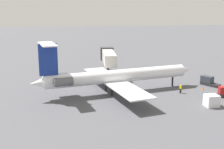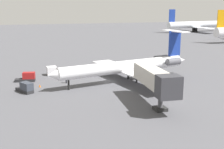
{
  "view_description": "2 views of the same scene",
  "coord_description": "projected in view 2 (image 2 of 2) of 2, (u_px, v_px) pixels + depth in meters",
  "views": [
    {
      "loc": [
        -51.46,
        12.19,
        15.72
      ],
      "look_at": [
        3.17,
        3.9,
        2.99
      ],
      "focal_mm": 46.71,
      "sensor_mm": 36.0,
      "label": 1
    },
    {
      "loc": [
        56.15,
        -16.04,
        15.13
      ],
      "look_at": [
        3.47,
        -0.32,
        2.29
      ],
      "focal_mm": 47.38,
      "sensor_mm": 36.0,
      "label": 2
    }
  ],
  "objects": [
    {
      "name": "baggage_tug_trailing",
      "position": [
        26.0,
        88.0,
        52.6
      ],
      "size": [
        4.16,
        3.23,
        1.9
      ],
      "color": "#262628",
      "rests_on": "ground_plane"
    },
    {
      "name": "traffic_cone_near",
      "position": [
        40.0,
        86.0,
        56.19
      ],
      "size": [
        0.36,
        0.36,
        0.55
      ],
      "color": "orange",
      "rests_on": "ground_plane"
    },
    {
      "name": "ground_plane",
      "position": [
        109.0,
        82.0,
        60.32
      ],
      "size": [
        400.0,
        400.0,
        0.1
      ],
      "primitive_type": "cube",
      "color": "#4C4C51"
    },
    {
      "name": "parked_airliner_west_end",
      "position": [
        195.0,
        25.0,
        174.12
      ],
      "size": [
        31.88,
        37.5,
        13.14
      ],
      "color": "silver",
      "rests_on": "ground_plane"
    },
    {
      "name": "regional_jet",
      "position": [
        129.0,
        66.0,
        59.94
      ],
      "size": [
        24.96,
        31.71,
        9.84
      ],
      "color": "white",
      "rests_on": "ground_plane"
    },
    {
      "name": "ground_crew_marshaller",
      "position": [
        66.0,
        79.0,
        59.0
      ],
      "size": [
        0.41,
        0.28,
        1.69
      ],
      "color": "black",
      "rests_on": "ground_plane"
    },
    {
      "name": "cargo_container_uld",
      "position": [
        52.0,
        71.0,
        65.84
      ],
      "size": [
        2.07,
        2.19,
        1.94
      ],
      "color": "silver",
      "rests_on": "ground_plane"
    },
    {
      "name": "baggage_tug_lead",
      "position": [
        27.0,
        77.0,
        60.28
      ],
      "size": [
        2.11,
        4.19,
        1.9
      ],
      "color": "#262628",
      "rests_on": "ground_plane"
    },
    {
      "name": "jet_bridge",
      "position": [
        157.0,
        80.0,
        44.43
      ],
      "size": [
        13.14,
        3.63,
        5.91
      ],
      "color": "#B7B2A8",
      "rests_on": "ground_plane"
    }
  ]
}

